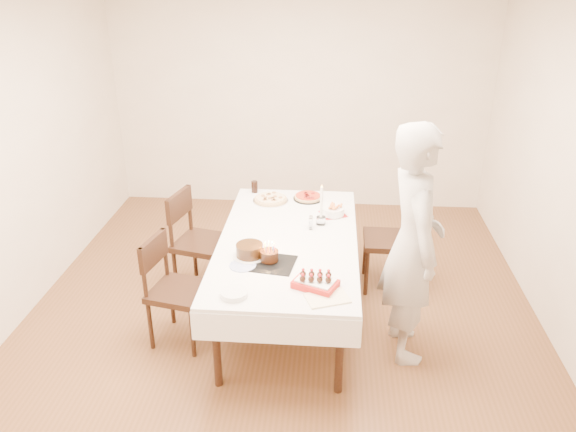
# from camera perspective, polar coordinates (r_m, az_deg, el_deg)

# --- Properties ---
(floor) EXTENTS (5.00, 5.00, 0.00)m
(floor) POSITION_cam_1_polar(r_m,az_deg,el_deg) (5.06, -0.63, -9.87)
(floor) COLOR brown
(floor) RESTS_ON ground
(wall_back) EXTENTS (4.50, 0.04, 2.70)m
(wall_back) POSITION_cam_1_polar(r_m,az_deg,el_deg) (6.83, 1.23, 11.88)
(wall_back) COLOR beige
(wall_back) RESTS_ON floor
(wall_front) EXTENTS (4.50, 0.04, 2.70)m
(wall_front) POSITION_cam_1_polar(r_m,az_deg,el_deg) (2.28, -6.69, -17.66)
(wall_front) COLOR beige
(wall_front) RESTS_ON floor
(wall_left) EXTENTS (0.04, 5.00, 2.70)m
(wall_left) POSITION_cam_1_polar(r_m,az_deg,el_deg) (5.15, -26.63, 4.82)
(wall_left) COLOR beige
(wall_left) RESTS_ON floor
(wall_right) EXTENTS (0.04, 5.00, 2.70)m
(wall_right) POSITION_cam_1_polar(r_m,az_deg,el_deg) (4.80, 27.19, 3.36)
(wall_right) COLOR beige
(wall_right) RESTS_ON floor
(dining_table) EXTENTS (1.56, 2.33, 0.75)m
(dining_table) POSITION_cam_1_polar(r_m,az_deg,el_deg) (4.85, 0.00, -6.28)
(dining_table) COLOR silver
(dining_table) RESTS_ON floor
(chair_right_savory) EXTENTS (0.50, 0.50, 0.96)m
(chair_right_savory) POSITION_cam_1_polar(r_m,az_deg,el_deg) (5.32, 10.13, -2.45)
(chair_right_savory) COLOR black
(chair_right_savory) RESTS_ON floor
(chair_left_savory) EXTENTS (0.60, 0.60, 0.98)m
(chair_left_savory) POSITION_cam_1_polar(r_m,az_deg,el_deg) (5.23, -8.71, -2.74)
(chair_left_savory) COLOR black
(chair_left_savory) RESTS_ON floor
(chair_left_dessert) EXTENTS (0.56, 0.56, 0.92)m
(chair_left_dessert) POSITION_cam_1_polar(r_m,az_deg,el_deg) (4.60, -10.99, -7.52)
(chair_left_dessert) COLOR black
(chair_left_dessert) RESTS_ON floor
(person) EXTENTS (0.54, 0.74, 1.88)m
(person) POSITION_cam_1_polar(r_m,az_deg,el_deg) (4.28, 12.56, -2.85)
(person) COLOR beige
(person) RESTS_ON floor
(pizza_white) EXTENTS (0.42, 0.42, 0.04)m
(pizza_white) POSITION_cam_1_polar(r_m,az_deg,el_deg) (5.38, -1.78, 1.72)
(pizza_white) COLOR beige
(pizza_white) RESTS_ON dining_table
(pizza_pepperoni) EXTENTS (0.34, 0.34, 0.04)m
(pizza_pepperoni) POSITION_cam_1_polar(r_m,az_deg,el_deg) (5.43, 2.05, 1.94)
(pizza_pepperoni) COLOR red
(pizza_pepperoni) RESTS_ON dining_table
(red_placemat) EXTENTS (0.28, 0.28, 0.01)m
(red_placemat) POSITION_cam_1_polar(r_m,az_deg,el_deg) (5.13, 4.59, 0.19)
(red_placemat) COLOR #B21E1E
(red_placemat) RESTS_ON dining_table
(pasta_bowl) EXTENTS (0.27, 0.27, 0.07)m
(pasta_bowl) POSITION_cam_1_polar(r_m,az_deg,el_deg) (5.10, 4.59, 0.53)
(pasta_bowl) COLOR white
(pasta_bowl) RESTS_ON dining_table
(taper_candle) EXTENTS (0.09, 0.09, 0.38)m
(taper_candle) POSITION_cam_1_polar(r_m,az_deg,el_deg) (4.85, 3.40, 1.16)
(taper_candle) COLOR white
(taper_candle) RESTS_ON dining_table
(shaker_pair) EXTENTS (0.10, 0.10, 0.10)m
(shaker_pair) POSITION_cam_1_polar(r_m,az_deg,el_deg) (4.82, 2.31, -0.80)
(shaker_pair) COLOR white
(shaker_pair) RESTS_ON dining_table
(cola_glass) EXTENTS (0.08, 0.08, 0.12)m
(cola_glass) POSITION_cam_1_polar(r_m,az_deg,el_deg) (5.58, -3.42, 2.98)
(cola_glass) COLOR black
(cola_glass) RESTS_ON dining_table
(layer_cake) EXTENTS (0.33, 0.33, 0.11)m
(layer_cake) POSITION_cam_1_polar(r_m,az_deg,el_deg) (4.39, -3.92, -3.52)
(layer_cake) COLOR #311C0C
(layer_cake) RESTS_ON dining_table
(cake_board) EXTENTS (0.36, 0.36, 0.01)m
(cake_board) POSITION_cam_1_polar(r_m,az_deg,el_deg) (4.30, -1.50, -4.89)
(cake_board) COLOR black
(cake_board) RESTS_ON dining_table
(birthday_cake) EXTENTS (0.17, 0.17, 0.14)m
(birthday_cake) POSITION_cam_1_polar(r_m,az_deg,el_deg) (4.30, -1.91, -3.65)
(birthday_cake) COLOR #361D0E
(birthday_cake) RESTS_ON dining_table
(strawberry_box) EXTENTS (0.36, 0.30, 0.08)m
(strawberry_box) POSITION_cam_1_polar(r_m,az_deg,el_deg) (4.01, 2.81, -6.77)
(strawberry_box) COLOR #A81813
(strawberry_box) RESTS_ON dining_table
(box_lid) EXTENTS (0.34, 0.28, 0.02)m
(box_lid) POSITION_cam_1_polar(r_m,az_deg,el_deg) (3.90, 4.01, -8.39)
(box_lid) COLOR beige
(box_lid) RESTS_ON dining_table
(plate_stack) EXTENTS (0.22, 0.22, 0.04)m
(plate_stack) POSITION_cam_1_polar(r_m,az_deg,el_deg) (3.93, -5.50, -7.84)
(plate_stack) COLOR white
(plate_stack) RESTS_ON dining_table
(china_plate) EXTENTS (0.21, 0.21, 0.01)m
(china_plate) POSITION_cam_1_polar(r_m,az_deg,el_deg) (4.29, -4.62, -5.03)
(china_plate) COLOR white
(china_plate) RESTS_ON dining_table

